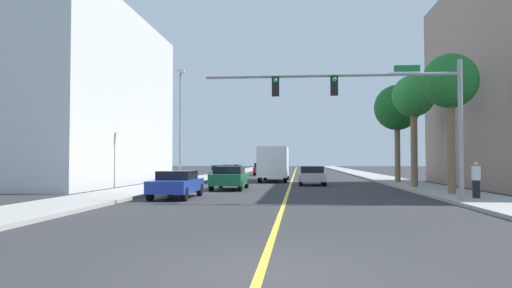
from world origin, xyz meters
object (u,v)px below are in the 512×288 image
object	(u,v)px
palm_near	(450,83)
traffic_signal_mast	(376,98)
car_black	(232,172)
street_lamp	(180,121)
car_blue	(177,184)
car_red	(261,169)
car_silver	(312,175)
pedestrian	(476,180)
delivery_truck	(274,163)
car_gray	(223,173)
car_green	(230,177)
palm_mid	(414,98)
palm_far	(397,109)

from	to	relation	value
palm_near	traffic_signal_mast	bearing A→B (deg)	-137.38
traffic_signal_mast	car_black	world-z (taller)	traffic_signal_mast
street_lamp	traffic_signal_mast	bearing A→B (deg)	-44.27
car_blue	car_red	xyz separation A→B (m)	(1.24, 34.86, 0.08)
car_silver	pedestrian	bearing A→B (deg)	-62.60
delivery_truck	car_gray	bearing A→B (deg)	-143.72
car_green	palm_near	bearing A→B (deg)	-20.48
car_green	delivery_truck	world-z (taller)	delivery_truck
car_red	pedestrian	size ratio (longest dim) A/B	2.63
car_red	delivery_truck	world-z (taller)	delivery_truck
car_red	pedestrian	xyz separation A→B (m)	(12.49, -35.47, 0.18)
street_lamp	car_red	bearing A→B (deg)	82.19
car_blue	car_silver	world-z (taller)	car_silver
car_gray	delivery_truck	bearing A→B (deg)	-145.48
street_lamp	car_green	world-z (taller)	street_lamp
palm_mid	car_black	xyz separation A→B (m)	(-13.73, 13.82, -5.07)
traffic_signal_mast	street_lamp	bearing A→B (deg)	135.73
palm_near	car_red	world-z (taller)	palm_near
car_red	delivery_truck	bearing A→B (deg)	-83.72
delivery_truck	car_black	bearing A→B (deg)	137.10
palm_near	delivery_truck	size ratio (longest dim) A/B	0.87
car_blue	car_silver	distance (m)	14.15
traffic_signal_mast	car_green	world-z (taller)	traffic_signal_mast
street_lamp	palm_near	distance (m)	17.38
car_green	car_red	world-z (taller)	car_red
palm_far	car_black	world-z (taller)	palm_far
car_red	delivery_truck	size ratio (longest dim) A/B	0.53
traffic_signal_mast	palm_mid	bearing A→B (deg)	68.47
traffic_signal_mast	car_silver	size ratio (longest dim) A/B	2.87
car_red	palm_near	bearing A→B (deg)	-71.70
car_red	car_green	bearing A→B (deg)	-91.59
palm_far	car_green	distance (m)	15.20
pedestrian	car_red	bearing A→B (deg)	-84.46
delivery_truck	pedestrian	xyz separation A→B (m)	(9.97, -18.85, -0.62)
palm_far	car_blue	world-z (taller)	palm_far
palm_far	car_red	bearing A→B (deg)	121.24
car_blue	car_green	xyz separation A→B (m)	(1.60, 6.66, 0.07)
car_blue	car_silver	xyz separation A→B (m)	(6.84, 12.38, 0.01)
car_black	car_red	xyz separation A→B (m)	(1.74, 12.62, 0.04)
palm_far	pedestrian	size ratio (longest dim) A/B	4.61
car_silver	delivery_truck	bearing A→B (deg)	117.33
car_blue	palm_mid	bearing A→B (deg)	-147.21
car_silver	delivery_truck	world-z (taller)	delivery_truck
palm_far	pedestrian	distance (m)	16.06
traffic_signal_mast	palm_far	world-z (taller)	palm_far
car_green	car_red	bearing A→B (deg)	90.89
car_gray	car_black	bearing A→B (deg)	-89.50
palm_far	car_blue	bearing A→B (deg)	-132.53
car_green	car_silver	distance (m)	7.76
car_green	car_red	distance (m)	28.20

